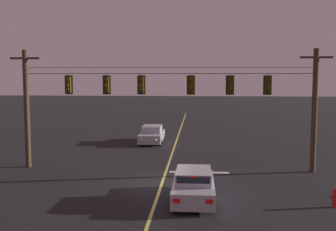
{
  "coord_description": "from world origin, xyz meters",
  "views": [
    {
      "loc": [
        1.84,
        -19.89,
        5.49
      ],
      "look_at": [
        0.0,
        4.36,
        3.09
      ],
      "focal_mm": 43.09,
      "sensor_mm": 36.0,
      "label": 1
    }
  ],
  "objects_px": {
    "traffic_light_centre": "(141,85)",
    "car_oncoming_lead": "(152,135)",
    "traffic_light_leftmost": "(68,85)",
    "fire_hydrant": "(335,197)",
    "traffic_light_rightmost": "(230,85)",
    "traffic_light_right_inner": "(191,85)",
    "traffic_light_left_inner": "(106,85)",
    "traffic_light_far_right": "(268,85)",
    "car_waiting_near_lane": "(193,186)"
  },
  "relations": [
    {
      "from": "traffic_light_left_inner",
      "to": "traffic_light_far_right",
      "type": "relative_size",
      "value": 1.0
    },
    {
      "from": "traffic_light_left_inner",
      "to": "car_waiting_near_lane",
      "type": "relative_size",
      "value": 0.28
    },
    {
      "from": "car_oncoming_lead",
      "to": "traffic_light_left_inner",
      "type": "bearing_deg",
      "value": -99.37
    },
    {
      "from": "car_waiting_near_lane",
      "to": "car_oncoming_lead",
      "type": "distance_m",
      "value": 15.67
    },
    {
      "from": "traffic_light_left_inner",
      "to": "traffic_light_right_inner",
      "type": "xyz_separation_m",
      "value": [
        4.94,
        0.0,
        0.0
      ]
    },
    {
      "from": "traffic_light_leftmost",
      "to": "traffic_light_far_right",
      "type": "bearing_deg",
      "value": 0.0
    },
    {
      "from": "traffic_light_rightmost",
      "to": "car_oncoming_lead",
      "type": "xyz_separation_m",
      "value": [
        -5.62,
        9.5,
        -4.32
      ]
    },
    {
      "from": "traffic_light_rightmost",
      "to": "traffic_light_far_right",
      "type": "relative_size",
      "value": 1.0
    },
    {
      "from": "traffic_light_leftmost",
      "to": "car_waiting_near_lane",
      "type": "relative_size",
      "value": 0.28
    },
    {
      "from": "traffic_light_right_inner",
      "to": "fire_hydrant",
      "type": "distance_m",
      "value": 9.93
    },
    {
      "from": "fire_hydrant",
      "to": "traffic_light_left_inner",
      "type": "bearing_deg",
      "value": 150.45
    },
    {
      "from": "traffic_light_right_inner",
      "to": "traffic_light_far_right",
      "type": "bearing_deg",
      "value": 0.0
    },
    {
      "from": "traffic_light_far_right",
      "to": "fire_hydrant",
      "type": "height_order",
      "value": "traffic_light_far_right"
    },
    {
      "from": "car_oncoming_lead",
      "to": "fire_hydrant",
      "type": "height_order",
      "value": "car_oncoming_lead"
    },
    {
      "from": "traffic_light_far_right",
      "to": "car_oncoming_lead",
      "type": "distance_m",
      "value": 13.0
    },
    {
      "from": "traffic_light_rightmost",
      "to": "car_oncoming_lead",
      "type": "relative_size",
      "value": 0.28
    },
    {
      "from": "traffic_light_rightmost",
      "to": "traffic_light_right_inner",
      "type": "bearing_deg",
      "value": 180.0
    },
    {
      "from": "car_oncoming_lead",
      "to": "fire_hydrant",
      "type": "relative_size",
      "value": 5.26
    },
    {
      "from": "traffic_light_centre",
      "to": "car_oncoming_lead",
      "type": "bearing_deg",
      "value": 92.92
    },
    {
      "from": "fire_hydrant",
      "to": "traffic_light_far_right",
      "type": "bearing_deg",
      "value": 106.07
    },
    {
      "from": "traffic_light_rightmost",
      "to": "traffic_light_far_right",
      "type": "height_order",
      "value": "same"
    },
    {
      "from": "traffic_light_leftmost",
      "to": "fire_hydrant",
      "type": "bearing_deg",
      "value": -25.2
    },
    {
      "from": "traffic_light_centre",
      "to": "traffic_light_far_right",
      "type": "distance_m",
      "value": 7.26
    },
    {
      "from": "traffic_light_centre",
      "to": "traffic_light_far_right",
      "type": "bearing_deg",
      "value": 0.0
    },
    {
      "from": "traffic_light_left_inner",
      "to": "traffic_light_far_right",
      "type": "height_order",
      "value": "same"
    },
    {
      "from": "traffic_light_leftmost",
      "to": "traffic_light_rightmost",
      "type": "distance_m",
      "value": 9.46
    },
    {
      "from": "traffic_light_rightmost",
      "to": "car_oncoming_lead",
      "type": "bearing_deg",
      "value": 120.59
    },
    {
      "from": "car_oncoming_lead",
      "to": "fire_hydrant",
      "type": "xyz_separation_m",
      "value": [
        9.56,
        -15.81,
        -0.21
      ]
    },
    {
      "from": "traffic_light_centre",
      "to": "traffic_light_leftmost",
      "type": "bearing_deg",
      "value": 180.0
    },
    {
      "from": "traffic_light_rightmost",
      "to": "traffic_light_left_inner",
      "type": "bearing_deg",
      "value": 180.0
    },
    {
      "from": "traffic_light_right_inner",
      "to": "traffic_light_left_inner",
      "type": "bearing_deg",
      "value": 180.0
    },
    {
      "from": "traffic_light_right_inner",
      "to": "traffic_light_rightmost",
      "type": "relative_size",
      "value": 1.0
    },
    {
      "from": "traffic_light_leftmost",
      "to": "traffic_light_left_inner",
      "type": "distance_m",
      "value": 2.28
    },
    {
      "from": "traffic_light_centre",
      "to": "traffic_light_right_inner",
      "type": "distance_m",
      "value": 2.89
    },
    {
      "from": "traffic_light_right_inner",
      "to": "traffic_light_rightmost",
      "type": "distance_m",
      "value": 2.24
    },
    {
      "from": "traffic_light_leftmost",
      "to": "traffic_light_far_right",
      "type": "distance_m",
      "value": 11.59
    },
    {
      "from": "traffic_light_right_inner",
      "to": "car_waiting_near_lane",
      "type": "distance_m",
      "value": 7.19
    },
    {
      "from": "traffic_light_leftmost",
      "to": "traffic_light_rightmost",
      "type": "height_order",
      "value": "same"
    },
    {
      "from": "car_waiting_near_lane",
      "to": "fire_hydrant",
      "type": "bearing_deg",
      "value": -5.45
    },
    {
      "from": "car_waiting_near_lane",
      "to": "traffic_light_far_right",
      "type": "bearing_deg",
      "value": 54.39
    },
    {
      "from": "traffic_light_leftmost",
      "to": "traffic_light_right_inner",
      "type": "distance_m",
      "value": 7.22
    },
    {
      "from": "traffic_light_rightmost",
      "to": "car_waiting_near_lane",
      "type": "relative_size",
      "value": 0.28
    },
    {
      "from": "traffic_light_centre",
      "to": "car_oncoming_lead",
      "type": "height_order",
      "value": "traffic_light_centre"
    },
    {
      "from": "traffic_light_centre",
      "to": "traffic_light_rightmost",
      "type": "relative_size",
      "value": 1.0
    },
    {
      "from": "traffic_light_centre",
      "to": "fire_hydrant",
      "type": "relative_size",
      "value": 1.45
    },
    {
      "from": "car_waiting_near_lane",
      "to": "traffic_light_right_inner",
      "type": "bearing_deg",
      "value": 92.55
    },
    {
      "from": "traffic_light_right_inner",
      "to": "fire_hydrant",
      "type": "xyz_separation_m",
      "value": [
        6.18,
        -6.31,
        -4.53
      ]
    },
    {
      "from": "traffic_light_centre",
      "to": "traffic_light_far_right",
      "type": "height_order",
      "value": "same"
    },
    {
      "from": "traffic_light_centre",
      "to": "traffic_light_right_inner",
      "type": "height_order",
      "value": "same"
    },
    {
      "from": "traffic_light_leftmost",
      "to": "traffic_light_rightmost",
      "type": "relative_size",
      "value": 1.0
    }
  ]
}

